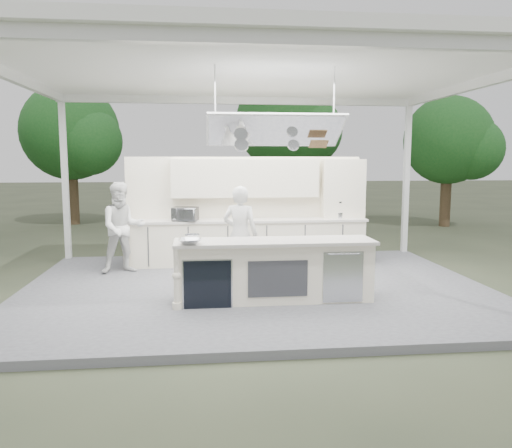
{
  "coord_description": "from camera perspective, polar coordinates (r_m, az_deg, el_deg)",
  "views": [
    {
      "loc": [
        -0.91,
        -8.46,
        2.31
      ],
      "look_at": [
        0.05,
        0.4,
        1.16
      ],
      "focal_mm": 35.0,
      "sensor_mm": 36.0,
      "label": 1
    }
  ],
  "objects": [
    {
      "name": "stage_deck",
      "position": [
        8.81,
        -0.04,
        -7.43
      ],
      "size": [
        8.0,
        6.0,
        0.12
      ],
      "primitive_type": "cube",
      "color": "slate",
      "rests_on": "ground"
    },
    {
      "name": "ground",
      "position": [
        8.82,
        -0.04,
        -7.8
      ],
      "size": [
        90.0,
        90.0,
        0.0
      ],
      "primitive_type": "plane",
      "color": "#454B33",
      "rests_on": "ground"
    },
    {
      "name": "tent",
      "position": [
        8.62,
        -0.02,
        16.73
      ],
      "size": [
        8.2,
        6.2,
        3.86
      ],
      "color": "white",
      "rests_on": "ground"
    },
    {
      "name": "back_wall_unit",
      "position": [
        10.69,
        1.11,
        3.43
      ],
      "size": [
        5.05,
        0.48,
        2.25
      ],
      "color": "#EEE1C9",
      "rests_on": "stage_deck"
    },
    {
      "name": "toaster_oven",
      "position": [
        10.23,
        -8.11,
        1.12
      ],
      "size": [
        0.56,
        0.44,
        0.28
      ],
      "primitive_type": "imported",
      "rotation": [
        0.0,
        0.0,
        -0.22
      ],
      "color": "#B5B7BC",
      "rests_on": "back_counter"
    },
    {
      "name": "bowl_small",
      "position": [
        7.91,
        -7.3,
        -1.44
      ],
      "size": [
        0.23,
        0.23,
        0.07
      ],
      "primitive_type": "imported",
      "rotation": [
        0.0,
        0.0,
        -0.01
      ],
      "color": "silver",
      "rests_on": "demo_island"
    },
    {
      "name": "bowl_large",
      "position": [
        7.41,
        -7.57,
        -1.99
      ],
      "size": [
        0.36,
        0.36,
        0.08
      ],
      "primitive_type": "imported",
      "rotation": [
        0.0,
        0.0,
        -0.08
      ],
      "color": "silver",
      "rests_on": "demo_island"
    },
    {
      "name": "head_chef",
      "position": [
        8.89,
        -1.8,
        -1.19
      ],
      "size": [
        0.74,
        0.61,
        1.73
      ],
      "primitive_type": "imported",
      "rotation": [
        0.0,
        0.0,
        2.79
      ],
      "color": "white",
      "rests_on": "stage_deck"
    },
    {
      "name": "demo_island",
      "position": [
        7.82,
        1.98,
        -5.28
      ],
      "size": [
        3.1,
        0.79,
        0.95
      ],
      "color": "#EEE1C9",
      "rests_on": "stage_deck"
    },
    {
      "name": "tree_cluster",
      "position": [
        18.28,
        -3.9,
        10.41
      ],
      "size": [
        19.55,
        9.4,
        5.85
      ],
      "color": "brown",
      "rests_on": "ground"
    },
    {
      "name": "back_counter",
      "position": [
        10.54,
        -1.15,
        -1.97
      ],
      "size": [
        5.08,
        0.72,
        0.95
      ],
      "color": "#EEE1C9",
      "rests_on": "stage_deck"
    },
    {
      "name": "sous_chef",
      "position": [
        10.0,
        -15.01,
        -0.4
      ],
      "size": [
        1.01,
        0.88,
        1.76
      ],
      "primitive_type": "imported",
      "rotation": [
        0.0,
        0.0,
        0.29
      ],
      "color": "white",
      "rests_on": "stage_deck"
    }
  ]
}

